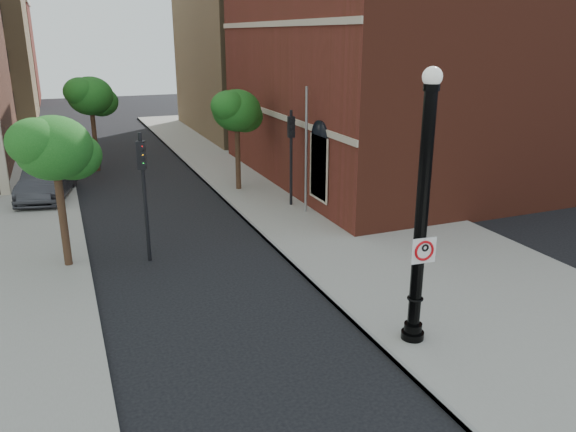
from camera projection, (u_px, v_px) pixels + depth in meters
name	position (u px, v px, depth m)	size (l,w,h in m)	color
ground	(290.00, 351.00, 13.12)	(120.00, 120.00, 0.00)	black
sidewalk_right	(330.00, 205.00, 24.06)	(8.00, 60.00, 0.12)	gray
curb_edge	(243.00, 216.00, 22.65)	(0.10, 60.00, 0.14)	gray
brick_wall_building	(471.00, 50.00, 29.25)	(22.30, 16.30, 12.50)	maroon
bg_building_tan_b	(334.00, 35.00, 43.12)	(22.00, 14.00, 14.00)	olive
lamppost	(421.00, 226.00, 12.59)	(0.55, 0.55, 6.45)	black
no_parking_sign	(424.00, 250.00, 12.61)	(0.61, 0.10, 0.61)	white
parked_car	(48.00, 181.00, 25.12)	(1.73, 4.96, 1.63)	#2A2A2E
traffic_signal_left	(143.00, 176.00, 17.52)	(0.32, 0.37, 4.21)	black
traffic_signal_right	(291.00, 143.00, 23.18)	(0.27, 0.34, 4.13)	black
utility_pole	(306.00, 152.00, 22.33)	(0.10, 0.10, 5.16)	#999999
street_tree_a	(55.00, 150.00, 16.69)	(2.67, 2.41, 4.81)	#372516
street_tree_b	(91.00, 97.00, 29.29)	(2.77, 2.50, 4.99)	#372516
street_tree_c	(237.00, 112.00, 25.42)	(2.62, 2.37, 4.72)	#372516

